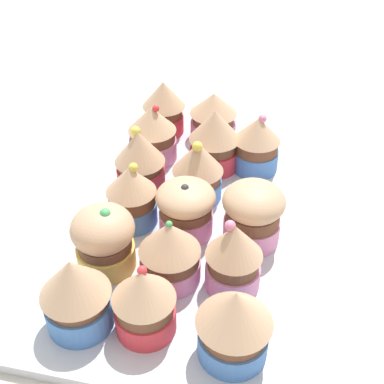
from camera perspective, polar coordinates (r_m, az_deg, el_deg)
ground_plane at (r=59.05cm, az=0.00°, el=-4.35°), size 180.00×180.00×3.00cm
baking_tray at (r=57.65cm, az=0.00°, el=-2.82°), size 44.72×24.77×1.20cm
cupcake_0 at (r=42.01cm, az=4.77°, el=-14.46°), size 6.36×6.36×7.47cm
cupcake_1 at (r=47.03cm, az=4.73°, el=-7.21°), size 5.35×5.35×7.85cm
cupcake_2 at (r=51.99cm, az=6.86°, el=-2.36°), size 6.37×6.37×7.01cm
cupcake_3 at (r=62.64cm, az=7.28°, el=5.43°), size 5.72×5.72×7.55cm
cupcake_4 at (r=43.82cm, az=-5.42°, el=-12.10°), size 5.52×5.52×7.37cm
cupcake_5 at (r=47.72cm, az=-2.15°, el=-6.78°), size 5.92×5.92×7.19cm
cupcake_6 at (r=52.88cm, az=-0.98°, el=-1.76°), size 6.25×6.25×6.52cm
cupcake_7 at (r=57.29cm, az=1.08°, el=2.47°), size 5.81×5.81×7.75cm
cupcake_8 at (r=62.29cm, az=2.55°, el=5.98°), size 6.28×6.28×7.96cm
cupcake_9 at (r=68.76cm, az=2.43°, el=8.62°), size 6.33×6.33×6.60cm
cupcake_10 at (r=44.84cm, az=-12.97°, el=-11.02°), size 6.12×6.12×7.73cm
cupcake_11 at (r=49.64cm, az=-9.88°, el=-5.17°), size 6.17×6.17×7.40cm
cupcake_12 at (r=54.27cm, az=-6.82°, el=-0.33°), size 5.40×5.40×7.57cm
cupcake_13 at (r=59.17cm, az=-5.89°, el=3.68°), size 5.90×5.90×8.01cm
cupcake_14 at (r=64.31cm, az=-4.48°, el=6.62°), size 6.06×6.06×7.65cm
cupcake_15 at (r=69.74cm, az=-3.18°, el=9.63°), size 5.83×5.83×7.54cm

